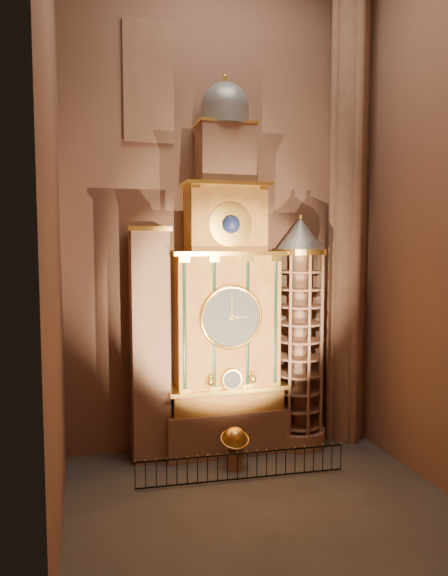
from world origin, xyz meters
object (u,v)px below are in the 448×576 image
object	(u,v)px
astronomical_clock	(225,306)
celestial_globe	(235,444)
iron_railing	(242,466)
portrait_tower	(150,343)
stair_turret	(299,334)

from	to	relation	value
astronomical_clock	celestial_globe	bearing A→B (deg)	-93.63
astronomical_clock	iron_railing	bearing A→B (deg)	-92.98
iron_railing	astronomical_clock	bearing A→B (deg)	87.02
iron_railing	celestial_globe	bearing A→B (deg)	88.06
celestial_globe	iron_railing	bearing A→B (deg)	-91.94
celestial_globe	portrait_tower	bearing A→B (deg)	148.91
astronomical_clock	stair_turret	size ratio (longest dim) A/B	1.55
portrait_tower	stair_turret	distance (m)	6.91
astronomical_clock	iron_railing	world-z (taller)	astronomical_clock
portrait_tower	stair_turret	size ratio (longest dim) A/B	0.94
stair_turret	celestial_globe	world-z (taller)	stair_turret
astronomical_clock	stair_turret	world-z (taller)	astronomical_clock
astronomical_clock	celestial_globe	world-z (taller)	astronomical_clock
stair_turret	celestial_globe	bearing A→B (deg)	-154.94
portrait_tower	stair_turret	bearing A→B (deg)	-2.33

